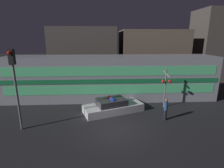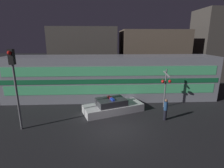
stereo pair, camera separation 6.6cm
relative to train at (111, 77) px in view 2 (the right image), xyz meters
name	(u,v)px [view 2 (the right image)]	position (x,y,z in m)	size (l,w,h in m)	color
ground_plane	(114,129)	(-0.05, -6.15, -2.06)	(120.00, 120.00, 0.00)	black
train	(111,77)	(0.00, 0.00, 0.00)	(19.60, 3.19, 4.12)	gray
police_car	(113,106)	(-0.01, -3.37, -1.61)	(5.01, 3.28, 1.22)	silver
pedestrian	(165,109)	(3.68, -5.01, -1.24)	(0.27, 0.27, 1.59)	black
crossing_signal_near	(166,85)	(4.42, -2.69, -0.07)	(0.84, 0.32, 3.29)	slate
traffic_light_corner	(14,76)	(-6.07, -5.85, 1.49)	(0.30, 0.46, 5.12)	slate
building_left	(85,54)	(-3.21, 8.30, 1.48)	(8.43, 6.62, 7.07)	#47423D
building_center	(151,55)	(6.10, 8.50, 1.32)	(8.58, 6.84, 6.77)	brown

